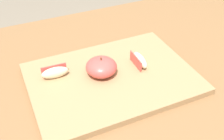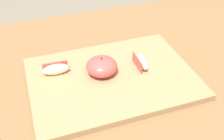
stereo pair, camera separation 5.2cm
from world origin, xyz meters
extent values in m
cube|color=brown|center=(0.00, 0.00, 0.74)|extent=(1.42, 0.82, 0.03)
cube|color=brown|center=(0.65, 0.35, 0.36)|extent=(0.06, 0.06, 0.73)
cube|color=#A37F56|center=(-0.02, -0.02, 0.77)|extent=(0.44, 0.32, 0.02)
ellipsoid|color=#D14C47|center=(-0.05, 0.00, 0.80)|extent=(0.08, 0.08, 0.05)
cylinder|color=#4C3319|center=(-0.05, 0.00, 0.82)|extent=(0.00, 0.00, 0.01)
ellipsoid|color=beige|center=(0.07, -0.01, 0.79)|extent=(0.02, 0.07, 0.03)
cube|color=#D14C47|center=(0.06, -0.01, 0.79)|extent=(0.00, 0.07, 0.03)
ellipsoid|color=beige|center=(-0.16, 0.04, 0.79)|extent=(0.07, 0.03, 0.03)
cube|color=#D14C47|center=(-0.16, 0.05, 0.79)|extent=(0.07, 0.01, 0.03)
camera|label=1|loc=(-0.26, -0.56, 1.25)|focal=44.70mm
camera|label=2|loc=(-0.22, -0.57, 1.25)|focal=44.70mm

